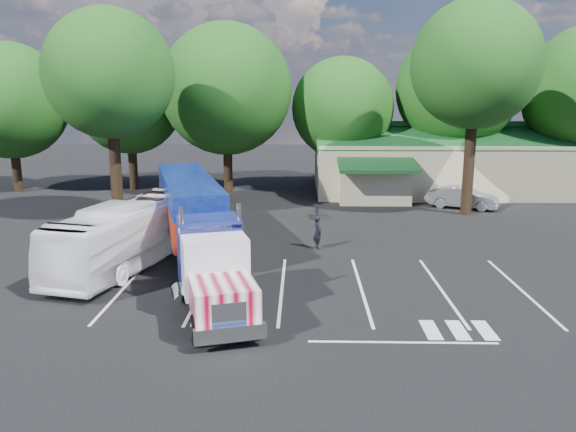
{
  "coord_description": "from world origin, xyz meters",
  "views": [
    {
      "loc": [
        0.75,
        -27.55,
        7.69
      ],
      "look_at": [
        0.14,
        -1.46,
        2.0
      ],
      "focal_mm": 35.0,
      "sensor_mm": 36.0,
      "label": 1
    }
  ],
  "objects_px": {
    "bicycle": "(317,210)",
    "silver_sedan": "(463,197)",
    "woman": "(318,232)",
    "tour_bus": "(131,233)",
    "semi_truck": "(194,216)"
  },
  "relations": [
    {
      "from": "bicycle",
      "to": "silver_sedan",
      "type": "bearing_deg",
      "value": 14.58
    },
    {
      "from": "semi_truck",
      "to": "bicycle",
      "type": "height_order",
      "value": "semi_truck"
    },
    {
      "from": "tour_bus",
      "to": "silver_sedan",
      "type": "height_order",
      "value": "tour_bus"
    },
    {
      "from": "semi_truck",
      "to": "silver_sedan",
      "type": "distance_m",
      "value": 20.57
    },
    {
      "from": "semi_truck",
      "to": "tour_bus",
      "type": "relative_size",
      "value": 1.72
    },
    {
      "from": "bicycle",
      "to": "silver_sedan",
      "type": "height_order",
      "value": "silver_sedan"
    },
    {
      "from": "bicycle",
      "to": "silver_sedan",
      "type": "distance_m",
      "value": 10.59
    },
    {
      "from": "silver_sedan",
      "to": "woman",
      "type": "bearing_deg",
      "value": 159.99
    },
    {
      "from": "tour_bus",
      "to": "silver_sedan",
      "type": "distance_m",
      "value": 23.16
    },
    {
      "from": "semi_truck",
      "to": "bicycle",
      "type": "xyz_separation_m",
      "value": [
        6.03,
        9.47,
        -1.66
      ]
    },
    {
      "from": "woman",
      "to": "bicycle",
      "type": "height_order",
      "value": "woman"
    },
    {
      "from": "semi_truck",
      "to": "bicycle",
      "type": "distance_m",
      "value": 11.35
    },
    {
      "from": "bicycle",
      "to": "silver_sedan",
      "type": "xyz_separation_m",
      "value": [
        10.07,
        3.26,
        0.25
      ]
    },
    {
      "from": "woman",
      "to": "tour_bus",
      "type": "height_order",
      "value": "tour_bus"
    },
    {
      "from": "silver_sedan",
      "to": "tour_bus",
      "type": "bearing_deg",
      "value": 149.75
    }
  ]
}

